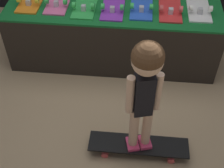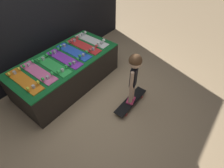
# 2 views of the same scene
# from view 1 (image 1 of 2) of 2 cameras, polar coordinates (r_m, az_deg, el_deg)

# --- Properties ---
(ground_plane) EXTENTS (16.00, 16.00, 0.00)m
(ground_plane) POSITION_cam_1_polar(r_m,az_deg,el_deg) (2.90, -0.70, -1.40)
(ground_plane) COLOR tan
(display_rack) EXTENTS (1.97, 0.95, 0.59)m
(display_rack) POSITION_cam_1_polar(r_m,az_deg,el_deg) (3.21, 0.53, 10.95)
(display_rack) COLOR black
(display_rack) RESTS_ON ground_plane
(skateboard_on_floor) EXTENTS (0.76, 0.18, 0.09)m
(skateboard_on_floor) POSITION_cam_1_polar(r_m,az_deg,el_deg) (2.45, 4.85, -11.10)
(skateboard_on_floor) COLOR black
(skateboard_on_floor) RESTS_ON ground_plane
(child) EXTENTS (0.23, 0.20, 0.97)m
(child) POSITION_cam_1_polar(r_m,az_deg,el_deg) (1.91, 6.10, 0.53)
(child) COLOR #E03D6B
(child) RESTS_ON skateboard_on_floor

